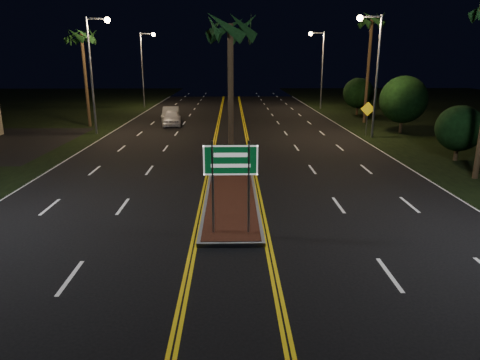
{
  "coord_description": "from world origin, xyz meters",
  "views": [
    {
      "loc": [
        0.04,
        -10.85,
        5.89
      ],
      "look_at": [
        0.32,
        3.23,
        1.9
      ],
      "focal_mm": 32.0,
      "sensor_mm": 36.0,
      "label": 1
    }
  ],
  "objects_px": {
    "car_far": "(171,113)",
    "streetlight_left_far": "(145,61)",
    "warning_sign": "(367,113)",
    "palm_median": "(230,29)",
    "shrub_mid": "(403,100)",
    "car_near": "(172,117)",
    "streetlight_right_far": "(320,61)",
    "streetlight_left_mid": "(95,62)",
    "palm_right_far": "(372,22)",
    "shrub_far": "(358,93)",
    "highway_sign": "(231,169)",
    "median_island": "(231,196)",
    "shrub_near": "(459,128)",
    "palm_left_far": "(81,37)",
    "streetlight_right_mid": "(373,62)"
  },
  "relations": [
    {
      "from": "palm_right_far",
      "to": "shrub_far",
      "type": "height_order",
      "value": "palm_right_far"
    },
    {
      "from": "streetlight_left_far",
      "to": "car_near",
      "type": "relative_size",
      "value": 1.88
    },
    {
      "from": "highway_sign",
      "to": "palm_left_far",
      "type": "xyz_separation_m",
      "value": [
        -12.8,
        25.2,
        5.34
      ]
    },
    {
      "from": "warning_sign",
      "to": "car_near",
      "type": "bearing_deg",
      "value": 169.72
    },
    {
      "from": "streetlight_right_mid",
      "to": "palm_right_far",
      "type": "distance_m",
      "value": 9.0
    },
    {
      "from": "shrub_near",
      "to": "car_near",
      "type": "height_order",
      "value": "shrub_near"
    },
    {
      "from": "streetlight_right_mid",
      "to": "shrub_mid",
      "type": "bearing_deg",
      "value": 30.56
    },
    {
      "from": "streetlight_right_mid",
      "to": "palm_right_far",
      "type": "xyz_separation_m",
      "value": [
        2.19,
        8.0,
        3.49
      ]
    },
    {
      "from": "streetlight_left_far",
      "to": "warning_sign",
      "type": "height_order",
      "value": "streetlight_left_far"
    },
    {
      "from": "shrub_mid",
      "to": "streetlight_right_far",
      "type": "bearing_deg",
      "value": 100.66
    },
    {
      "from": "palm_left_far",
      "to": "warning_sign",
      "type": "relative_size",
      "value": 3.32
    },
    {
      "from": "streetlight_left_mid",
      "to": "palm_median",
      "type": "bearing_deg",
      "value": -51.83
    },
    {
      "from": "palm_right_far",
      "to": "palm_left_far",
      "type": "bearing_deg",
      "value": -175.53
    },
    {
      "from": "streetlight_left_mid",
      "to": "shrub_near",
      "type": "distance_m",
      "value": 26.37
    },
    {
      "from": "highway_sign",
      "to": "shrub_far",
      "type": "distance_m",
      "value": 35.96
    },
    {
      "from": "car_far",
      "to": "streetlight_left_mid",
      "type": "bearing_deg",
      "value": -128.03
    },
    {
      "from": "shrub_far",
      "to": "warning_sign",
      "type": "relative_size",
      "value": 1.49
    },
    {
      "from": "highway_sign",
      "to": "streetlight_right_mid",
      "type": "relative_size",
      "value": 0.36
    },
    {
      "from": "streetlight_left_mid",
      "to": "palm_right_far",
      "type": "xyz_separation_m",
      "value": [
        23.41,
        6.0,
        3.49
      ]
    },
    {
      "from": "streetlight_left_far",
      "to": "palm_right_far",
      "type": "relative_size",
      "value": 0.87
    },
    {
      "from": "shrub_far",
      "to": "car_far",
      "type": "distance_m",
      "value": 20.33
    },
    {
      "from": "car_near",
      "to": "car_far",
      "type": "xyz_separation_m",
      "value": [
        -0.44,
        2.7,
        0.03
      ]
    },
    {
      "from": "shrub_mid",
      "to": "shrub_far",
      "type": "bearing_deg",
      "value": 90.95
    },
    {
      "from": "streetlight_left_far",
      "to": "car_near",
      "type": "bearing_deg",
      "value": -71.62
    },
    {
      "from": "shrub_mid",
      "to": "shrub_near",
      "type": "bearing_deg",
      "value": -92.86
    },
    {
      "from": "median_island",
      "to": "warning_sign",
      "type": "height_order",
      "value": "warning_sign"
    },
    {
      "from": "palm_median",
      "to": "shrub_mid",
      "type": "relative_size",
      "value": 1.8
    },
    {
      "from": "palm_median",
      "to": "shrub_near",
      "type": "height_order",
      "value": "palm_median"
    },
    {
      "from": "shrub_mid",
      "to": "car_near",
      "type": "height_order",
      "value": "shrub_mid"
    },
    {
      "from": "streetlight_right_mid",
      "to": "palm_median",
      "type": "relative_size",
      "value": 1.08
    },
    {
      "from": "median_island",
      "to": "palm_median",
      "type": "bearing_deg",
      "value": 90.0
    },
    {
      "from": "car_far",
      "to": "streetlight_left_far",
      "type": "bearing_deg",
      "value": 105.47
    },
    {
      "from": "shrub_near",
      "to": "warning_sign",
      "type": "height_order",
      "value": "shrub_near"
    },
    {
      "from": "streetlight_left_mid",
      "to": "palm_median",
      "type": "height_order",
      "value": "streetlight_left_mid"
    },
    {
      "from": "shrub_far",
      "to": "streetlight_right_far",
      "type": "bearing_deg",
      "value": 117.98
    },
    {
      "from": "car_near",
      "to": "car_far",
      "type": "relative_size",
      "value": 0.97
    },
    {
      "from": "streetlight_right_far",
      "to": "shrub_mid",
      "type": "xyz_separation_m",
      "value": [
        3.39,
        -18.0,
        -2.93
      ]
    },
    {
      "from": "streetlight_left_mid",
      "to": "shrub_near",
      "type": "relative_size",
      "value": 2.73
    },
    {
      "from": "warning_sign",
      "to": "car_far",
      "type": "bearing_deg",
      "value": 162.27
    },
    {
      "from": "streetlight_left_mid",
      "to": "palm_median",
      "type": "distance_m",
      "value": 17.25
    },
    {
      "from": "shrub_far",
      "to": "palm_median",
      "type": "bearing_deg",
      "value": -118.42
    },
    {
      "from": "palm_right_far",
      "to": "palm_median",
      "type": "bearing_deg",
      "value": -123.28
    },
    {
      "from": "palm_left_far",
      "to": "shrub_near",
      "type": "distance_m",
      "value": 30.35
    },
    {
      "from": "shrub_far",
      "to": "palm_right_far",
      "type": "bearing_deg",
      "value": -99.46
    },
    {
      "from": "median_island",
      "to": "streetlight_left_far",
      "type": "distance_m",
      "value": 38.89
    },
    {
      "from": "car_near",
      "to": "streetlight_right_far",
      "type": "bearing_deg",
      "value": 34.17
    },
    {
      "from": "palm_right_far",
      "to": "car_near",
      "type": "distance_m",
      "value": 20.13
    },
    {
      "from": "shrub_near",
      "to": "car_near",
      "type": "relative_size",
      "value": 0.69
    },
    {
      "from": "median_island",
      "to": "palm_left_far",
      "type": "xyz_separation_m",
      "value": [
        -12.8,
        21.0,
        7.66
      ]
    },
    {
      "from": "palm_median",
      "to": "streetlight_left_mid",
      "type": "bearing_deg",
      "value": 128.17
    }
  ]
}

